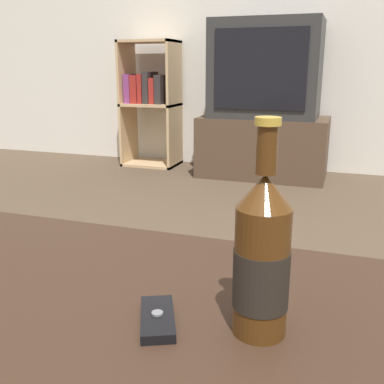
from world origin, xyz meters
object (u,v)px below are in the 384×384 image
object	(u,v)px
tv_stand	(263,147)
beer_bottle	(262,259)
bookshelf	(149,98)
television	(266,69)
cell_phone	(157,318)

from	to	relation	value
tv_stand	beer_bottle	bearing A→B (deg)	-80.00
tv_stand	bookshelf	distance (m)	0.97
television	beer_bottle	world-z (taller)	television
television	beer_bottle	distance (m)	2.66
bookshelf	cell_phone	xyz separation A→B (m)	(1.24, -2.73, -0.11)
cell_phone	bookshelf	bearing A→B (deg)	89.82
television	cell_phone	world-z (taller)	television
tv_stand	beer_bottle	xyz separation A→B (m)	(0.46, -2.61, 0.31)
bookshelf	tv_stand	bearing A→B (deg)	-5.84
tv_stand	television	xyz separation A→B (m)	(-0.00, -0.00, 0.53)
bookshelf	cell_phone	world-z (taller)	bookshelf
beer_bottle	cell_phone	bearing A→B (deg)	-169.12
bookshelf	beer_bottle	bearing A→B (deg)	-63.03
cell_phone	television	bearing A→B (deg)	72.41
beer_bottle	cell_phone	distance (m)	0.17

